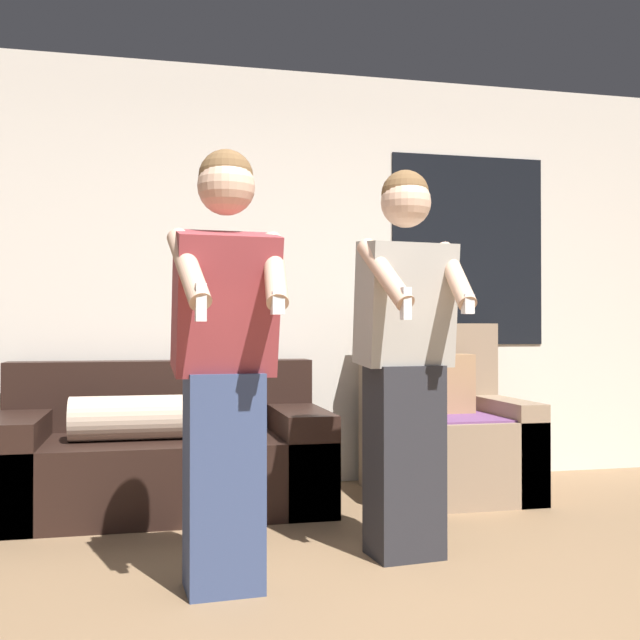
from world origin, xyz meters
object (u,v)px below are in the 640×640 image
Objects in this scene: armchair at (445,437)px; person_left at (225,364)px; couch at (164,456)px; person_right at (405,358)px.

person_left is at bearing -136.31° from armchair.
person_left is at bearing -82.02° from couch.
person_right is (-0.66, -1.15, 0.53)m from armchair.
person_right reaches higher than couch.
couch is 1.07× the size of person_left.
person_left reaches higher than couch.
armchair is at bearing 43.69° from person_left.
person_left is (-1.48, -1.41, 0.53)m from armchair.
person_right is at bearing 17.80° from person_left.
armchair is 0.62× the size of person_left.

